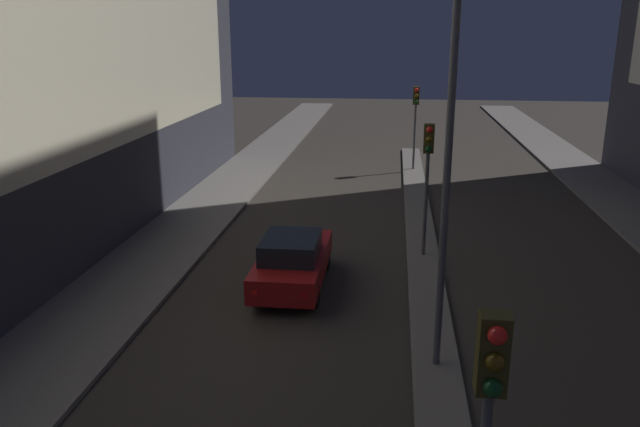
{
  "coord_description": "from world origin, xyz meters",
  "views": [
    {
      "loc": [
        -1.11,
        -2.39,
        7.19
      ],
      "look_at": [
        -3.68,
        19.41,
        0.71
      ],
      "focal_mm": 35.0,
      "sensor_mm": 36.0,
      "label": 1
    }
  ],
  "objects_px": {
    "traffic_light_near": "(488,411)",
    "traffic_light_far": "(416,109)",
    "street_lamp": "(451,102)",
    "traffic_light_mid": "(428,160)",
    "car_left_lane": "(293,261)"
  },
  "relations": [
    {
      "from": "traffic_light_near",
      "to": "traffic_light_far",
      "type": "distance_m",
      "value": 26.64
    },
    {
      "from": "traffic_light_far",
      "to": "street_lamp",
      "type": "distance_m",
      "value": 20.29
    },
    {
      "from": "traffic_light_mid",
      "to": "street_lamp",
      "type": "distance_m",
      "value": 7.42
    },
    {
      "from": "traffic_light_near",
      "to": "street_lamp",
      "type": "relative_size",
      "value": 0.52
    },
    {
      "from": "street_lamp",
      "to": "car_left_lane",
      "type": "distance_m",
      "value": 7.59
    },
    {
      "from": "car_left_lane",
      "to": "street_lamp",
      "type": "bearing_deg",
      "value": -47.04
    },
    {
      "from": "street_lamp",
      "to": "traffic_light_far",
      "type": "bearing_deg",
      "value": 90.0
    },
    {
      "from": "traffic_light_far",
      "to": "traffic_light_near",
      "type": "bearing_deg",
      "value": -90.0
    },
    {
      "from": "car_left_lane",
      "to": "traffic_light_mid",
      "type": "bearing_deg",
      "value": 35.95
    },
    {
      "from": "traffic_light_near",
      "to": "traffic_light_mid",
      "type": "relative_size",
      "value": 1.0
    },
    {
      "from": "traffic_light_mid",
      "to": "car_left_lane",
      "type": "relative_size",
      "value": 0.95
    },
    {
      "from": "traffic_light_far",
      "to": "street_lamp",
      "type": "height_order",
      "value": "street_lamp"
    },
    {
      "from": "traffic_light_far",
      "to": "car_left_lane",
      "type": "xyz_separation_m",
      "value": [
        -3.87,
        -15.97,
        -2.48
      ]
    },
    {
      "from": "traffic_light_near",
      "to": "traffic_light_far",
      "type": "relative_size",
      "value": 1.0
    },
    {
      "from": "traffic_light_mid",
      "to": "traffic_light_far",
      "type": "height_order",
      "value": "same"
    }
  ]
}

